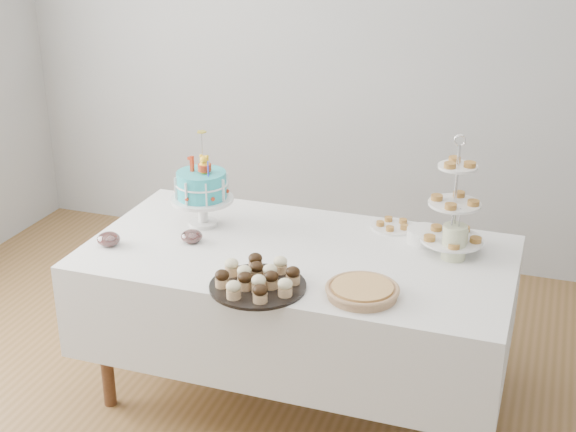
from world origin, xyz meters
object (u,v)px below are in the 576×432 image
(jam_bowl_b, at_px, (109,239))
(birthday_cake, at_px, (202,201))
(utensil_pitcher, at_px, (454,241))
(jam_bowl_a, at_px, (192,237))
(table, at_px, (298,295))
(cupcake_tray, at_px, (258,278))
(pie, at_px, (362,290))
(pastry_plate, at_px, (393,225))
(tiered_stand, at_px, (455,204))
(plate_stack, at_px, (425,235))

(jam_bowl_b, bearing_deg, birthday_cake, 49.43)
(birthday_cake, xyz_separation_m, utensil_pitcher, (1.20, 0.02, -0.04))
(birthday_cake, bearing_deg, utensil_pitcher, 11.34)
(jam_bowl_a, bearing_deg, jam_bowl_b, -155.65)
(table, relative_size, birthday_cake, 4.15)
(cupcake_tray, relative_size, pie, 1.33)
(pastry_plate, bearing_deg, jam_bowl_b, -152.31)
(jam_bowl_a, bearing_deg, tiered_stand, 14.06)
(plate_stack, bearing_deg, table, -151.24)
(cupcake_tray, height_order, tiered_stand, tiered_stand)
(cupcake_tray, height_order, jam_bowl_b, cupcake_tray)
(jam_bowl_a, relative_size, jam_bowl_b, 0.95)
(plate_stack, height_order, pastry_plate, plate_stack)
(pie, relative_size, plate_stack, 1.80)
(plate_stack, relative_size, jam_bowl_a, 1.67)
(pastry_plate, bearing_deg, utensil_pitcher, -37.19)
(cupcake_tray, relative_size, pastry_plate, 1.89)
(tiered_stand, bearing_deg, plate_stack, 152.76)
(table, height_order, tiered_stand, tiered_stand)
(tiered_stand, bearing_deg, utensil_pitcher, -72.74)
(plate_stack, relative_size, jam_bowl_b, 1.59)
(birthday_cake, xyz_separation_m, pastry_plate, (0.88, 0.26, -0.11))
(birthday_cake, relative_size, plate_stack, 2.77)
(pie, bearing_deg, birthday_cake, 153.18)
(table, bearing_deg, pastry_plate, 48.82)
(tiered_stand, relative_size, utensil_pitcher, 2.30)
(pie, distance_m, plate_stack, 0.63)
(plate_stack, xyz_separation_m, jam_bowl_a, (-1.02, -0.36, -0.00))
(tiered_stand, height_order, pastry_plate, tiered_stand)
(birthday_cake, height_order, jam_bowl_b, birthday_cake)
(birthday_cake, relative_size, utensil_pitcher, 1.93)
(cupcake_tray, xyz_separation_m, jam_bowl_a, (-0.45, 0.32, -0.02))
(table, bearing_deg, tiered_stand, 18.55)
(birthday_cake, height_order, plate_stack, birthday_cake)
(birthday_cake, distance_m, pastry_plate, 0.93)
(jam_bowl_b, relative_size, utensil_pitcher, 0.44)
(cupcake_tray, bearing_deg, pie, 8.87)
(cupcake_tray, relative_size, tiered_stand, 0.73)
(pie, bearing_deg, tiered_stand, 63.39)
(pie, bearing_deg, pastry_plate, 92.42)
(pastry_plate, bearing_deg, tiered_stand, -30.80)
(pie, height_order, plate_stack, plate_stack)
(jam_bowl_b, bearing_deg, pastry_plate, 27.69)
(cupcake_tray, xyz_separation_m, jam_bowl_b, (-0.80, 0.17, -0.02))
(birthday_cake, relative_size, jam_bowl_b, 4.39)
(pie, height_order, tiered_stand, tiered_stand)
(cupcake_tray, relative_size, jam_bowl_b, 3.81)
(tiered_stand, relative_size, jam_bowl_b, 5.22)
(cupcake_tray, distance_m, jam_bowl_a, 0.56)
(jam_bowl_a, bearing_deg, table, 7.87)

